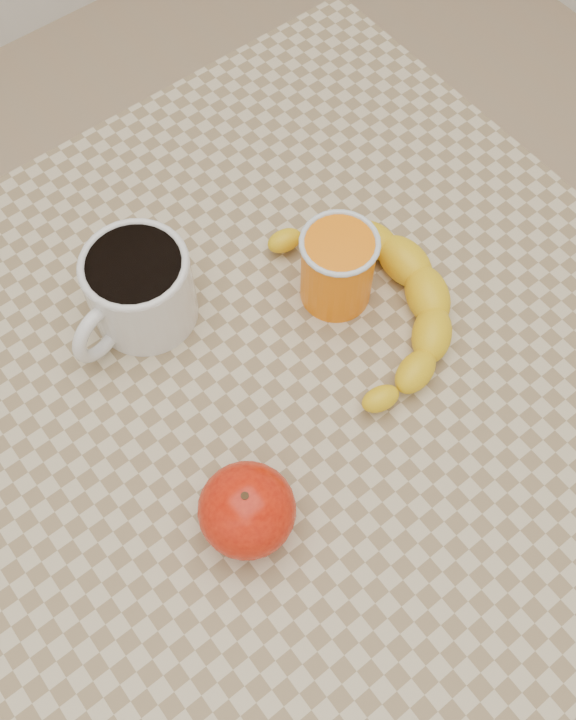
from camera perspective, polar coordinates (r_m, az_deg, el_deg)
ground at (r=1.52m, az=-0.00°, el=-13.57°), size 3.00×3.00×0.00m
table at (r=0.89m, az=-0.00°, el=-3.16°), size 0.80×0.80×0.75m
coffee_mug at (r=0.81m, az=-10.64°, el=5.06°), size 0.16×0.13×0.09m
orange_juice_glass at (r=0.81m, az=3.54°, el=6.60°), size 0.08×0.08×0.09m
apple at (r=0.71m, az=-2.94°, el=-10.61°), size 0.09×0.09×0.08m
banana at (r=0.83m, az=5.86°, el=4.10°), size 0.38×0.41×0.04m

